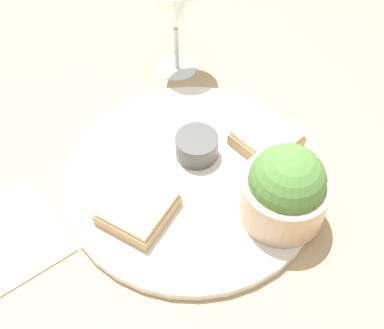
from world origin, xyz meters
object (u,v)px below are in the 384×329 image
Objects in this scene: sauce_ramekin at (197,145)px; cheese_toast_near at (138,208)px; wine_glass at (175,10)px; napkin at (0,240)px; cheese_toast_far at (267,139)px; salad_bowl at (285,189)px.

cheese_toast_near is (0.11, 0.03, -0.01)m from sauce_ramekin.
wine_glass is 0.39m from napkin.
sauce_ramekin reaches higher than cheese_toast_near.
cheese_toast_near is at bearing -2.67° from cheese_toast_far.
cheese_toast_near is at bearing -35.17° from salad_bowl.
cheese_toast_near is at bearing 154.12° from napkin.
sauce_ramekin is at bearing 62.62° from wine_glass.
wine_glass is at bearing -134.60° from cheese_toast_near.
wine_glass reaches higher than salad_bowl.
salad_bowl reaches higher than cheese_toast_near.
wine_glass is at bearing -159.65° from napkin.
salad_bowl is 1.25× the size of cheese_toast_far.
wine_glass is (-0.06, -0.30, 0.05)m from salad_bowl.
cheese_toast_far is (-0.20, 0.01, 0.00)m from cheese_toast_near.
wine_glass is at bearing -90.89° from cheese_toast_far.
salad_bowl is 1.02× the size of cheese_toast_near.
cheese_toast_far is 0.60× the size of napkin.
sauce_ramekin is at bearing -26.67° from cheese_toast_far.
cheese_toast_near is 0.29m from wine_glass.
cheese_toast_near is 1.23× the size of cheese_toast_far.
cheese_toast_near reaches higher than napkin.
wine_glass is at bearing -101.36° from salad_bowl.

